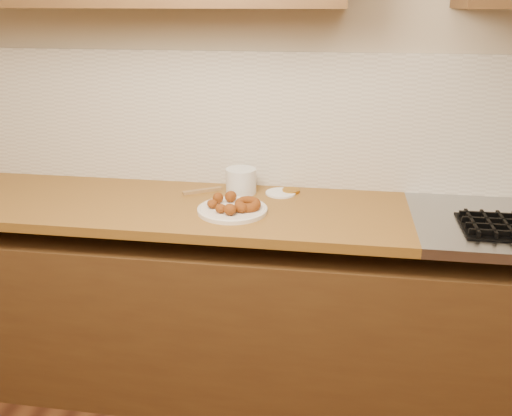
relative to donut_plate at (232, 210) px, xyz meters
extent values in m
cube|color=#C7B298|center=(0.22, 0.37, 0.44)|extent=(4.00, 0.02, 2.70)
cube|color=#503417|center=(0.22, 0.06, -0.52)|extent=(3.60, 0.60, 0.77)
cube|color=brown|center=(-0.43, 0.06, -0.03)|extent=(2.30, 0.62, 0.04)
cube|color=silver|center=(0.22, 0.36, 0.29)|extent=(3.60, 0.02, 0.60)
cube|color=black|center=(1.02, -0.02, -0.01)|extent=(0.26, 0.26, 0.01)
cube|color=black|center=(0.93, -0.02, 0.01)|extent=(0.01, 0.24, 0.02)
cube|color=black|center=(1.02, -0.11, 0.01)|extent=(0.24, 0.01, 0.02)
cube|color=black|center=(0.99, -0.02, 0.01)|extent=(0.01, 0.24, 0.02)
cube|color=black|center=(1.02, -0.05, 0.01)|extent=(0.24, 0.01, 0.02)
cube|color=black|center=(1.05, -0.02, 0.01)|extent=(0.01, 0.24, 0.02)
cube|color=black|center=(1.02, 0.01, 0.01)|extent=(0.24, 0.01, 0.02)
cube|color=black|center=(1.02, 0.07, 0.01)|extent=(0.24, 0.01, 0.02)
cylinder|color=white|center=(0.00, 0.00, 0.00)|extent=(0.28, 0.28, 0.02)
torus|color=brown|center=(0.06, 0.00, 0.03)|extent=(0.13, 0.13, 0.05)
ellipsoid|color=brown|center=(-0.07, 0.04, 0.03)|extent=(0.06, 0.06, 0.05)
ellipsoid|color=brown|center=(-0.08, -0.01, 0.03)|extent=(0.06, 0.06, 0.04)
ellipsoid|color=brown|center=(-0.03, -0.06, 0.03)|extent=(0.05, 0.04, 0.04)
ellipsoid|color=brown|center=(0.00, -0.07, 0.03)|extent=(0.07, 0.07, 0.04)
ellipsoid|color=brown|center=(-0.02, 0.07, 0.03)|extent=(0.07, 0.07, 0.05)
ellipsoid|color=brown|center=(0.04, -0.04, 0.03)|extent=(0.07, 0.07, 0.04)
cylinder|color=silver|center=(-0.01, 0.23, 0.05)|extent=(0.18, 0.18, 0.11)
cylinder|color=white|center=(0.17, 0.25, 0.00)|extent=(0.15, 0.15, 0.01)
cylinder|color=#AB761F|center=(0.21, 0.28, 0.00)|extent=(0.10, 0.10, 0.01)
cube|color=olive|center=(-0.18, 0.22, 0.00)|extent=(0.17, 0.11, 0.01)
camera|label=1|loc=(0.40, -2.01, 0.80)|focal=38.00mm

